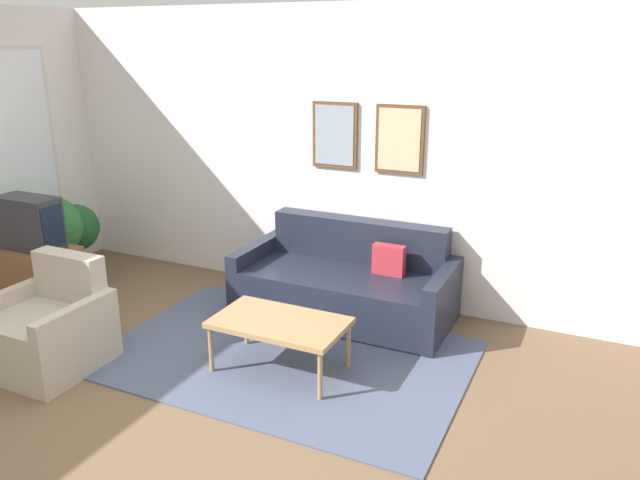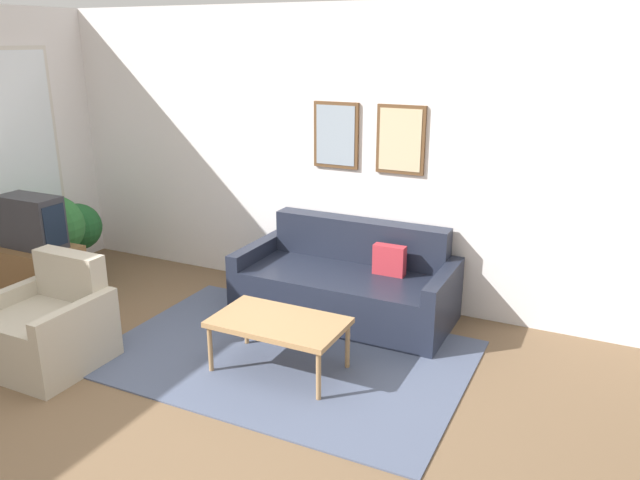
{
  "view_description": "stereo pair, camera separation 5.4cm",
  "coord_description": "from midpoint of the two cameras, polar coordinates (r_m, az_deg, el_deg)",
  "views": [
    {
      "loc": [
        2.44,
        -2.76,
        2.38
      ],
      "look_at": [
        0.4,
        1.54,
        0.85
      ],
      "focal_mm": 35.0,
      "sensor_mm": 36.0,
      "label": 1
    },
    {
      "loc": [
        2.49,
        -2.73,
        2.38
      ],
      "look_at": [
        0.4,
        1.54,
        0.85
      ],
      "focal_mm": 35.0,
      "sensor_mm": 36.0,
      "label": 2
    }
  ],
  "objects": [
    {
      "name": "wall_back",
      "position": [
        5.89,
        0.97,
        7.78
      ],
      "size": [
        8.0,
        0.09,
        2.7
      ],
      "color": "silver",
      "rests_on": "ground_plane"
    },
    {
      "name": "ground_plane",
      "position": [
        4.39,
        -13.77,
        -15.58
      ],
      "size": [
        16.0,
        16.0,
        0.0
      ],
      "primitive_type": "plane",
      "color": "brown"
    },
    {
      "name": "area_rug",
      "position": [
        5.0,
        -2.96,
        -10.53
      ],
      "size": [
        2.81,
        1.89,
        0.01
      ],
      "color": "#4C5670",
      "rests_on": "ground_plane"
    },
    {
      "name": "potted_plant_tall",
      "position": [
        6.55,
        -23.06,
        0.94
      ],
      "size": [
        0.61,
        0.61,
        0.97
      ],
      "color": "#383D42",
      "rests_on": "ground_plane"
    },
    {
      "name": "potted_plant_small",
      "position": [
        6.94,
        -22.5,
        0.88
      ],
      "size": [
        0.48,
        0.48,
        0.8
      ],
      "color": "beige",
      "rests_on": "ground_plane"
    },
    {
      "name": "armchair",
      "position": [
        5.2,
        -23.27,
        -7.51
      ],
      "size": [
        0.78,
        0.76,
        0.82
      ],
      "rotation": [
        0.0,
        0.0,
        0.25
      ],
      "color": "#B2A893",
      "rests_on": "ground_plane"
    },
    {
      "name": "tv_stand",
      "position": [
        6.3,
        -24.02,
        -3.14
      ],
      "size": [
        0.75,
        0.48,
        0.59
      ],
      "color": "brown",
      "rests_on": "ground_plane"
    },
    {
      "name": "coffee_table",
      "position": [
        4.65,
        -3.46,
        -7.72
      ],
      "size": [
        0.98,
        0.57,
        0.41
      ],
      "color": "#A87F51",
      "rests_on": "ground_plane"
    },
    {
      "name": "potted_plant_by_window",
      "position": [
        7.06,
        -21.01,
        0.83
      ],
      "size": [
        0.49,
        0.49,
        0.74
      ],
      "color": "beige",
      "rests_on": "ground_plane"
    },
    {
      "name": "couch",
      "position": [
        5.61,
        2.76,
        -4.13
      ],
      "size": [
        1.9,
        0.9,
        0.82
      ],
      "color": "#1E2333",
      "rests_on": "ground_plane"
    },
    {
      "name": "tv",
      "position": [
        6.14,
        -24.62,
        1.5
      ],
      "size": [
        0.58,
        0.28,
        0.48
      ],
      "color": "#2D2D33",
      "rests_on": "tv_stand"
    }
  ]
}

